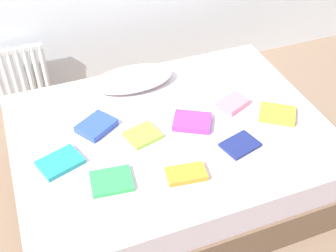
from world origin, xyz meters
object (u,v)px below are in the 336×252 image
Objects in this scene: bed at (171,157)px; textbook_pink at (233,104)px; textbook_orange at (186,174)px; textbook_lime at (143,135)px; pillow at (133,79)px; textbook_teal at (60,162)px; textbook_yellow at (277,114)px; radiator at (22,75)px; textbook_green at (111,181)px; textbook_navy at (240,145)px; textbook_blue at (96,126)px; textbook_purple at (192,122)px.

bed is 0.55m from textbook_pink.
textbook_lime is at bearing 115.43° from textbook_orange.
textbook_teal is at bearing -136.45° from pillow.
radiator is at bearing 173.30° from textbook_yellow.
textbook_green is at bearing 177.58° from textbook_pink.
textbook_orange is at bearing 179.67° from textbook_navy.
textbook_blue is at bearing -70.05° from radiator.
pillow reaches higher than textbook_orange.
textbook_navy is 0.39m from textbook_yellow.
textbook_green is at bearing 173.85° from textbook_orange.
textbook_orange is (0.02, -0.94, -0.04)m from pillow.
radiator is 2.20× the size of textbook_green.
textbook_pink is 1.01m from textbook_green.
pillow is 0.73m from textbook_pink.
textbook_purple is 0.33m from textbook_lime.
textbook_teal is (-0.52, -0.05, 0.00)m from textbook_lime.
textbook_green is (-0.38, -0.83, -0.04)m from pillow.
radiator is 1.01m from pillow.
textbook_orange is 0.45m from textbook_purple.
bed is 10.09× the size of textbook_pink.
pillow is at bearing 72.13° from textbook_green.
textbook_orange is at bearing -125.30° from textbook_yellow.
textbook_pink is at bearing 41.95° from textbook_purple.
textbook_blue is (-0.44, 0.17, 0.27)m from bed.
bed is 0.62m from textbook_green.
textbook_blue is (0.38, -1.03, 0.19)m from radiator.
textbook_navy is at bearing -31.66° from textbook_teal.
textbook_yellow is (0.77, -0.66, -0.04)m from pillow.
radiator is 1.37m from textbook_lime.
pillow is at bearing 174.23° from textbook_yellow.
bed is at bearing -80.97° from pillow.
textbook_green is 0.95× the size of textbook_teal.
textbook_yellow reaches higher than bed.
textbook_yellow reaches higher than textbook_green.
textbook_yellow is (0.55, -0.12, -0.00)m from textbook_purple.
textbook_pink is 0.88× the size of textbook_orange.
textbook_lime is (0.25, -0.18, -0.01)m from textbook_blue.
textbook_purple is (0.96, -1.21, 0.19)m from radiator.
textbook_navy is 0.60m from textbook_lime.
bed is 0.49m from textbook_orange.
textbook_yellow is (0.69, -0.13, 0.27)m from bed.
pillow is at bearing 99.03° from bed.
textbook_green is at bearing -77.11° from radiator.
textbook_green is 0.34m from textbook_teal.
textbook_purple is at bearing 32.64° from textbook_green.
textbook_teal reaches higher than textbook_lime.
radiator is 2.53× the size of textbook_lime.
textbook_purple is at bearing 168.65° from textbook_pink.
radiator reaches higher than textbook_navy.
textbook_lime reaches higher than textbook_navy.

